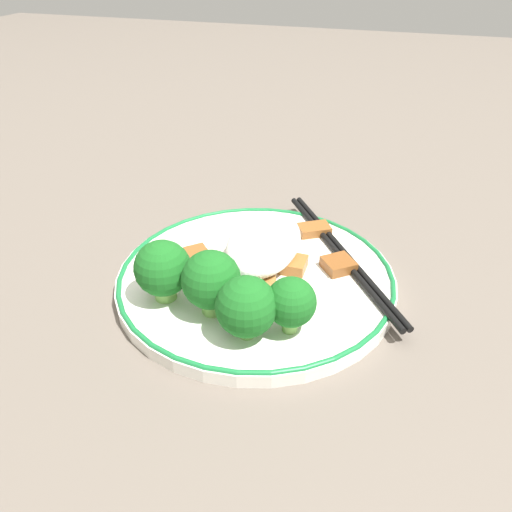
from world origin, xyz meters
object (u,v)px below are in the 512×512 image
Objects in this scene: broccoli_back_right at (246,307)px; chopsticks at (341,253)px; plate at (256,277)px; broccoli_back_left at (163,269)px; broccoli_back_center at (211,281)px; broccoli_mid_left at (291,303)px.

chopsticks is at bearing -20.71° from broccoli_back_right.
broccoli_back_right is 0.26× the size of chopsticks.
plate is 4.67× the size of broccoli_back_left.
broccoli_back_center is at bearing -96.43° from broccoli_back_left.
broccoli_back_right is (-0.03, -0.08, -0.00)m from broccoli_back_left.
broccoli_back_right is at bearing -106.62° from broccoli_back_left.
plate is 0.08m from broccoli_back_center.
broccoli_mid_left is at bearing 170.19° from chopsticks.
plate is at bearing 36.53° from broccoli_mid_left.
chopsticks is at bearing -36.84° from broccoli_back_center.
broccoli_back_right reaches higher than chopsticks.
broccoli_mid_left is (0.02, -0.03, -0.00)m from broccoli_back_right.
broccoli_back_center is at bearing 61.97° from broccoli_back_right.
broccoli_back_right is (-0.09, -0.02, 0.03)m from plate.
plate is at bearing 127.79° from chopsticks.
broccoli_back_left is 0.09m from broccoli_back_right.
broccoli_back_center is at bearing 143.16° from chopsticks.
broccoli_mid_left is 0.13m from chopsticks.
broccoli_back_center is 0.28× the size of chopsticks.
chopsticks is at bearing -52.21° from plate.
broccoli_mid_left is (-0.01, -0.12, -0.00)m from broccoli_back_left.
broccoli_back_center reaches higher than chopsticks.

